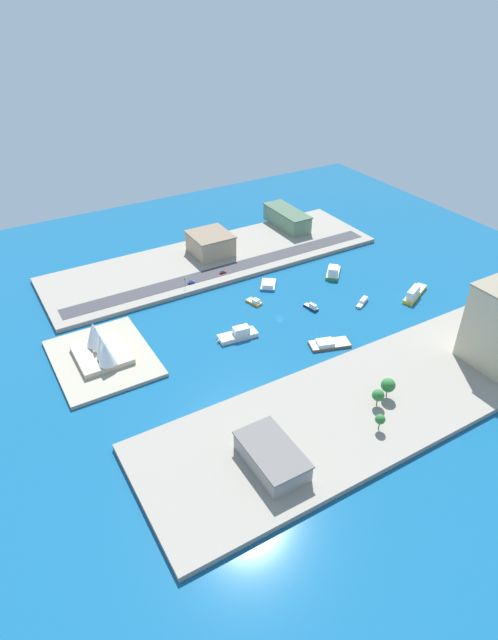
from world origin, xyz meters
TOP-DOWN VIEW (x-y plane):
  - ground_plane at (0.00, 0.00)m, footprint 440.00×440.00m
  - quay_west at (-85.52, 0.00)m, footprint 70.00×240.00m
  - quay_east at (85.52, 0.00)m, footprint 70.00×240.00m
  - peninsula_point at (13.57, 104.32)m, footprint 61.46×50.13m
  - road_strip at (64.80, 0.00)m, footprint 12.99×228.00m
  - ferry_green_doubledeck at (25.12, -60.12)m, footprint 19.62×19.36m
  - ferry_white_commuter at (-5.50, 31.58)m, footprint 10.71×24.70m
  - patrol_launch_navy at (-1.83, -22.20)m, footprint 11.23×5.22m
  - water_taxi_orange at (21.33, 4.92)m, footprint 11.68×7.54m
  - barge_flat_brown at (-37.65, -8.00)m, footprint 15.84×24.43m
  - yacht_sleek_gray at (-13.43, -53.25)m, footprint 8.96×13.34m
  - ferry_yellow_fast at (-23.62, -87.27)m, footprint 17.04×27.98m
  - catamaran_blue at (34.85, -13.90)m, footprint 17.96×16.79m
  - apartment_midrise_tan at (93.06, -1.27)m, footprint 29.51×27.78m
  - terminal_long_green at (105.14, -75.62)m, footprint 45.58×17.55m
  - carpark_squat_concrete at (-94.48, 65.90)m, footprint 33.20×19.18m
  - hatchback_blue at (59.97, 30.24)m, footprint 2.02×4.52m
  - pickup_red at (61.48, 5.84)m, footprint 1.86×4.76m
  - traffic_light_waterfront at (56.99, 35.70)m, footprint 0.36×0.36m
  - opera_landmark at (13.88, 104.32)m, footprint 31.77×26.70m
  - park_tree_cluster at (-90.57, 1.29)m, footprint 20.20×23.67m

SIDE VIEW (x-z plane):
  - ground_plane at x=0.00m, z-range 0.00..0.00m
  - peninsula_point at x=13.57m, z-range 0.00..2.00m
  - water_taxi_orange at x=21.33m, z-range -0.53..2.98m
  - barge_flat_brown at x=-37.65m, z-range -0.44..2.89m
  - yacht_sleek_gray at x=-13.43m, z-range -0.30..2.79m
  - patrol_launch_navy at x=-1.83m, z-range -0.57..3.28m
  - quay_west at x=-85.52m, z-range 0.00..2.80m
  - quay_east at x=85.52m, z-range 0.00..2.80m
  - catamaran_blue at x=34.85m, z-range -0.44..3.26m
  - ferry_white_commuter at x=-5.50m, z-range -1.08..5.49m
  - ferry_green_doubledeck at x=25.12m, z-range -1.06..6.39m
  - ferry_yellow_fast at x=-23.62m, z-range -1.02..6.39m
  - road_strip at x=64.80m, z-range 2.80..2.95m
  - pickup_red at x=61.48m, z-range 2.94..4.44m
  - hatchback_blue at x=59.97m, z-range 2.95..4.52m
  - traffic_light_waterfront at x=56.99m, z-range 3.89..10.39m
  - carpark_squat_concrete at x=-94.48m, z-range 2.83..11.80m
  - opera_landmark at x=13.88m, z-range 0.25..17.38m
  - park_tree_cluster at x=-90.57m, z-range 4.14..14.69m
  - terminal_long_green at x=105.14m, z-range 2.83..16.14m
  - apartment_midrise_tan at x=93.06m, z-range 2.83..17.83m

